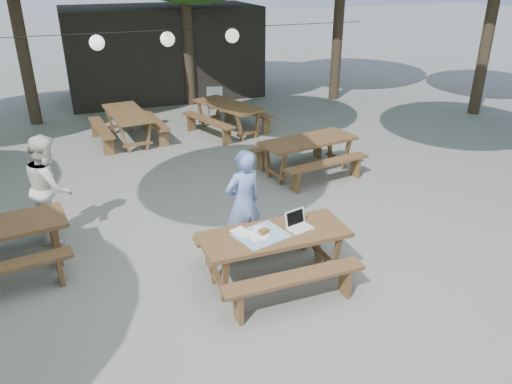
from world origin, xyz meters
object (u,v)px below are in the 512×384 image
Objects in this scene: woman at (243,203)px; second_person at (50,187)px; main_picnic_table at (274,256)px; plastic_chair at (215,111)px.

woman is 0.97× the size of second_person.
second_person reaches higher than main_picnic_table.
plastic_chair is at bearing -116.38° from woman.
main_picnic_table is 1.18× the size of second_person.
second_person is at bearing 139.10° from main_picnic_table.
main_picnic_table is 1.22× the size of woman.
main_picnic_table is at bearing -130.33° from second_person.
woman is 1.83× the size of plastic_chair.
second_person reaches higher than plastic_chair.
woman is 7.07m from plastic_chair.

